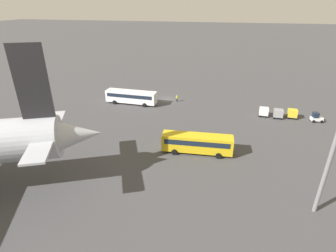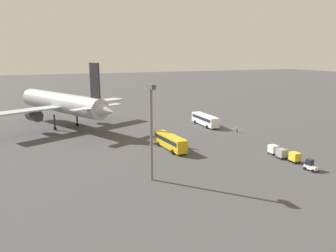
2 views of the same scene
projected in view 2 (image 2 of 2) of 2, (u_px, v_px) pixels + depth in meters
name	position (u px, v px, depth m)	size (l,w,h in m)	color
ground_plane	(233.00, 129.00, 95.03)	(600.00, 600.00, 0.00)	#424244
airplane	(62.00, 103.00, 96.25)	(45.73, 38.99, 19.26)	#B2B7C1
shuttle_bus_near	(205.00, 119.00, 99.89)	(12.90, 3.45, 3.27)	white
shuttle_bus_far	(170.00, 141.00, 74.90)	(11.94, 3.56, 3.28)	gold
baggage_tug	(311.00, 165.00, 61.45)	(2.58, 1.97, 2.10)	white
worker_person	(237.00, 129.00, 91.97)	(0.38, 0.38, 1.74)	#1E1E2D
cargo_cart_yellow	(295.00, 157.00, 65.89)	(2.05, 1.75, 2.06)	#38383D
cargo_cart_grey	(282.00, 153.00, 68.33)	(2.05, 1.75, 2.06)	#38383D
cargo_cart_white	(273.00, 149.00, 71.17)	(2.05, 1.75, 2.06)	#38383D
light_pole	(151.00, 122.00, 54.75)	(2.80, 0.70, 16.61)	slate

